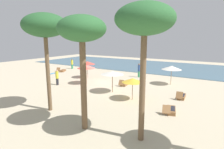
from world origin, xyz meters
name	(u,v)px	position (x,y,z in m)	size (l,w,h in m)	color
ground_plane	(94,83)	(0.00, 0.00, 0.00)	(60.00, 60.00, 0.00)	beige
ocean_water	(146,66)	(0.00, 17.00, 0.03)	(48.00, 16.00, 0.06)	#476B7F
umbrella_0	(112,73)	(3.95, -2.20, 2.00)	(2.28, 2.28, 2.17)	brown
umbrella_1	(87,63)	(-2.62, 1.91, 2.09)	(2.13, 2.13, 2.29)	brown
umbrella_2	(172,68)	(8.13, 4.14, 2.01)	(2.25, 2.25, 2.23)	olive
umbrella_3	(86,67)	(-0.54, -0.85, 2.08)	(2.11, 2.11, 2.27)	brown
umbrella_4	(133,80)	(6.67, -3.22, 1.77)	(1.91, 1.91, 1.95)	brown
lounger_0	(62,71)	(-9.26, 3.46, 0.17)	(1.24, 1.75, 0.72)	brown
lounger_1	(171,110)	(10.34, -4.33, 0.18)	(0.99, 1.80, 0.66)	olive
lounger_2	(124,84)	(3.67, 0.91, 0.18)	(0.81, 1.71, 0.73)	olive
lounger_3	(181,96)	(10.29, -0.49, 0.18)	(0.72, 1.69, 0.73)	olive
person_0	(57,77)	(-3.09, -3.06, 0.92)	(0.46, 0.46, 1.81)	#26262D
person_1	(139,70)	(3.19, 6.05, 1.00)	(0.38, 0.38, 1.93)	#338C59
person_2	(72,64)	(-9.94, 6.49, 0.88)	(0.48, 0.48, 1.75)	#338C59
palm_1	(82,32)	(6.54, -9.55, 5.72)	(2.72, 2.72, 6.65)	brown
palm_2	(45,27)	(2.44, -8.72, 6.18)	(3.10, 3.10, 7.12)	brown
palm_3	(145,22)	(9.95, -8.95, 6.15)	(2.90, 2.90, 7.08)	brown
surfboard	(53,73)	(-9.18, 1.44, 0.04)	(0.78, 2.11, 0.07)	#338CCC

